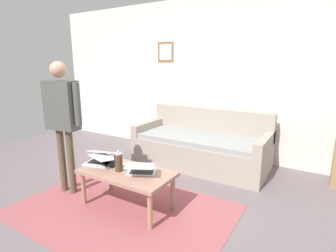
{
  "coord_description": "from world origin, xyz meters",
  "views": [
    {
      "loc": [
        -1.71,
        2.16,
        1.6
      ],
      "look_at": [
        0.04,
        -0.74,
        0.8
      ],
      "focal_mm": 28.11,
      "sensor_mm": 36.0,
      "label": 1
    }
  ],
  "objects": [
    {
      "name": "ground_plane",
      "position": [
        0.0,
        0.0,
        0.0
      ],
      "size": [
        7.68,
        7.68,
        0.0
      ],
      "primitive_type": "plane",
      "color": "slate"
    },
    {
      "name": "area_rug",
      "position": [
        0.1,
        0.15,
        0.0
      ],
      "size": [
        2.36,
        1.65,
        0.01
      ],
      "primitive_type": "cube",
      "color": "#9F5156",
      "rests_on": "ground_plane"
    },
    {
      "name": "back_wall",
      "position": [
        0.0,
        -2.2,
        1.35
      ],
      "size": [
        7.04,
        0.11,
        2.7
      ],
      "color": "silver",
      "rests_on": "ground_plane"
    },
    {
      "name": "couch",
      "position": [
        -0.08,
        -1.57,
        0.3
      ],
      "size": [
        2.08,
        0.91,
        0.88
      ],
      "color": "#A2978A",
      "rests_on": "ground_plane"
    },
    {
      "name": "coffee_table",
      "position": [
        0.1,
        0.05,
        0.38
      ],
      "size": [
        1.06,
        0.56,
        0.44
      ],
      "color": "#A67A66",
      "rests_on": "ground_plane"
    },
    {
      "name": "laptop_left",
      "position": [
        -0.08,
        0.03,
        0.48
      ],
      "size": [
        0.43,
        0.45,
        0.14
      ],
      "color": "silver",
      "rests_on": "coffee_table"
    },
    {
      "name": "laptop_center",
      "position": [
        0.39,
        0.02,
        0.48
      ],
      "size": [
        0.41,
        0.42,
        0.13
      ],
      "color": "silver",
      "rests_on": "coffee_table"
    },
    {
      "name": "laptop_right",
      "position": [
        0.54,
        0.02,
        0.48
      ],
      "size": [
        0.38,
        0.38,
        0.16
      ],
      "color": "silver",
      "rests_on": "coffee_table"
    },
    {
      "name": "french_press",
      "position": [
        0.18,
        0.09,
        0.54
      ],
      "size": [
        0.11,
        0.09,
        0.24
      ],
      "color": "#4C3323",
      "rests_on": "coffee_table"
    },
    {
      "name": "person_standing",
      "position": [
        0.98,
        0.16,
        1.05
      ],
      "size": [
        0.58,
        0.23,
        1.63
      ],
      "color": "brown",
      "rests_on": "ground_plane"
    }
  ]
}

